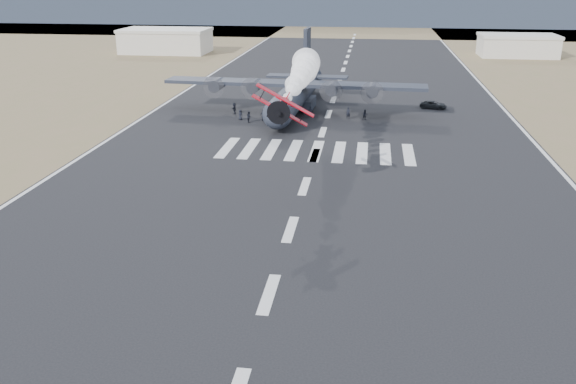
% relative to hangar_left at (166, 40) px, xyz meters
% --- Properties ---
extents(scrub_far, '(500.00, 80.00, 0.00)m').
position_rel_hangar_left_xyz_m(scrub_far, '(52.00, 85.00, -3.41)').
color(scrub_far, olive).
rests_on(scrub_far, ground).
extents(runway_markings, '(60.00, 260.00, 0.01)m').
position_rel_hangar_left_xyz_m(runway_markings, '(52.00, -85.00, -3.40)').
color(runway_markings, silver).
rests_on(runway_markings, ground).
extents(ridge_seg_b, '(150.00, 50.00, 15.00)m').
position_rel_hangar_left_xyz_m(ridge_seg_b, '(-78.00, 115.00, 4.09)').
color(ridge_seg_b, gray).
rests_on(ridge_seg_b, ground).
extents(ridge_seg_c, '(150.00, 50.00, 17.00)m').
position_rel_hangar_left_xyz_m(ridge_seg_c, '(-13.00, 115.00, 5.09)').
color(ridge_seg_c, gray).
rests_on(ridge_seg_c, ground).
extents(ridge_seg_d, '(150.00, 50.00, 13.00)m').
position_rel_hangar_left_xyz_m(ridge_seg_d, '(52.00, 115.00, 3.09)').
color(ridge_seg_d, gray).
rests_on(ridge_seg_d, ground).
extents(ridge_seg_e, '(150.00, 50.00, 15.00)m').
position_rel_hangar_left_xyz_m(ridge_seg_e, '(117.00, 115.00, 4.09)').
color(ridge_seg_e, gray).
rests_on(ridge_seg_e, ground).
extents(hangar_left, '(24.50, 14.50, 6.70)m').
position_rel_hangar_left_xyz_m(hangar_left, '(0.00, 0.00, 0.00)').
color(hangar_left, '#BDB7A8').
rests_on(hangar_left, ground).
extents(hangar_right, '(20.50, 12.50, 5.90)m').
position_rel_hangar_left_xyz_m(hangar_right, '(98.00, 5.00, -0.40)').
color(hangar_right, '#BDB7A8').
rests_on(hangar_right, ground).
extents(aerobatic_biplane, '(5.78, 5.79, 4.38)m').
position_rel_hangar_left_xyz_m(aerobatic_biplane, '(49.93, -112.19, 6.14)').
color(aerobatic_biplane, red).
extents(smoke_trail, '(4.08, 27.53, 4.08)m').
position_rel_hangar_left_xyz_m(smoke_trail, '(49.63, -89.29, 6.32)').
color(smoke_trail, white).
extents(transport_aircraft, '(43.34, 35.68, 12.52)m').
position_rel_hangar_left_xyz_m(transport_aircraft, '(46.26, -70.63, -0.18)').
color(transport_aircraft, black).
rests_on(transport_aircraft, ground).
extents(support_vehicle, '(4.92, 3.18, 1.26)m').
position_rel_hangar_left_xyz_m(support_vehicle, '(69.53, -66.21, -2.78)').
color(support_vehicle, black).
rests_on(support_vehicle, ground).
extents(crew_a, '(0.74, 0.64, 1.86)m').
position_rel_hangar_left_xyz_m(crew_a, '(55.35, -75.99, -2.48)').
color(crew_a, black).
rests_on(crew_a, ground).
extents(crew_b, '(0.86, 0.99, 1.74)m').
position_rel_hangar_left_xyz_m(crew_b, '(40.11, -80.46, -2.54)').
color(crew_b, black).
rests_on(crew_b, ground).
extents(crew_c, '(0.96, 1.33, 1.86)m').
position_rel_hangar_left_xyz_m(crew_c, '(44.59, -78.24, -2.48)').
color(crew_c, black).
rests_on(crew_c, ground).
extents(crew_d, '(1.17, 1.01, 1.79)m').
position_rel_hangar_left_xyz_m(crew_d, '(42.13, -79.32, -2.51)').
color(crew_d, black).
rests_on(crew_d, ground).
extents(crew_e, '(0.95, 0.84, 1.66)m').
position_rel_hangar_left_xyz_m(crew_e, '(38.42, -79.01, -2.58)').
color(crew_e, black).
rests_on(crew_e, ground).
extents(crew_f, '(0.64, 1.72, 1.83)m').
position_rel_hangar_left_xyz_m(crew_f, '(36.53, -74.88, -2.49)').
color(crew_f, black).
rests_on(crew_f, ground).
extents(crew_g, '(0.79, 0.72, 1.78)m').
position_rel_hangar_left_xyz_m(crew_g, '(49.21, -75.64, -2.52)').
color(crew_g, black).
rests_on(crew_g, ground).
extents(crew_h, '(0.94, 0.73, 1.69)m').
position_rel_hangar_left_xyz_m(crew_h, '(58.03, -76.41, -2.56)').
color(crew_h, black).
rests_on(crew_h, ground).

